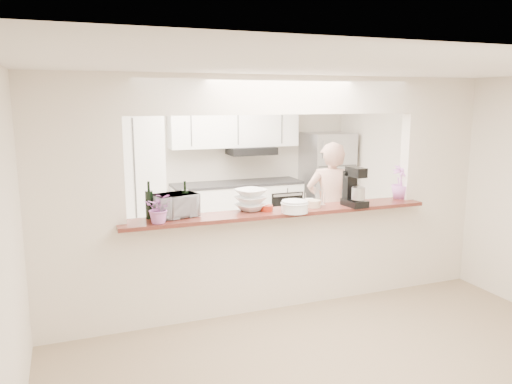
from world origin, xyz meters
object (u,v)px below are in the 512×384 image
stand_mixer (354,189)px  person (330,208)px  refrigerator (327,183)px  toaster_oven (175,205)px

stand_mixer → person: (0.24, 0.94, -0.43)m
stand_mixer → refrigerator: bearing=66.7°
stand_mixer → person: bearing=75.6°
refrigerator → stand_mixer: (-1.20, -2.79, 0.43)m
stand_mixer → person: 1.06m
refrigerator → toaster_oven: bearing=-140.6°
stand_mixer → toaster_oven: bearing=174.6°
toaster_oven → person: 2.35m
toaster_oven → person: (2.20, 0.75, -0.35)m
refrigerator → toaster_oven: 4.11m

